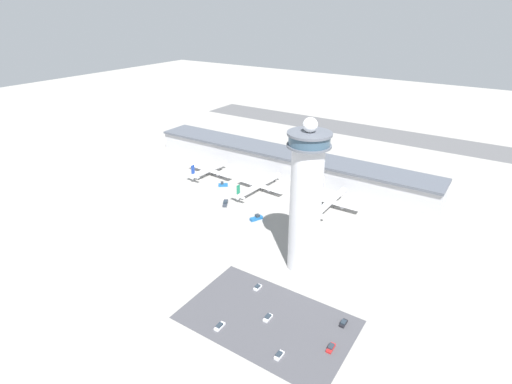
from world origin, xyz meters
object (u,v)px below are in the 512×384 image
airplane_gate_alpha (209,170)px  service_truck_catering (297,223)px  control_tower (306,200)px  airplane_gate_bravo (259,185)px  car_silver_sedan (268,318)px  car_black_suv (220,326)px  service_truck_fuel (225,203)px  car_green_van (258,287)px  airplane_gate_charlie (330,202)px  car_maroon_suv (343,323)px  service_truck_baggage (256,218)px  car_yellow_taxi (331,348)px  car_white_wagon (279,355)px  service_truck_water (223,185)px

airplane_gate_alpha → service_truck_catering: (83.79, -27.08, -3.15)m
control_tower → service_truck_catering: bearing=121.7°
airplane_gate_bravo → car_silver_sedan: bearing=-55.4°
car_black_suv → car_silver_sedan: size_ratio=1.06×
airplane_gate_alpha → service_truck_catering: airplane_gate_alpha is taller
airplane_gate_alpha → car_silver_sedan: (108.95, -97.33, -3.46)m
service_truck_catering → service_truck_fuel: 47.02m
control_tower → car_green_van: 42.10m
airplane_gate_bravo → service_truck_catering: (40.38, -24.60, -2.97)m
airplane_gate_charlie → car_maroon_suv: (43.00, -84.86, -3.58)m
car_black_suv → control_tower: bearing=81.4°
airplane_gate_charlie → service_truck_baggage: 45.79m
airplane_gate_bravo → service_truck_catering: bearing=-31.4°
airplane_gate_bravo → car_silver_sedan: 115.34m
control_tower → service_truck_catering: (-20.22, 32.72, -32.85)m
control_tower → service_truck_fuel: (-67.17, 30.16, -32.92)m
airplane_gate_bravo → service_truck_fuel: size_ratio=5.23×
control_tower → service_truck_baggage: 58.21m
airplane_gate_bravo → car_black_suv: size_ratio=9.18×
service_truck_baggage → car_yellow_taxi: (72.30, -62.70, -0.50)m
car_white_wagon → service_truck_water: bearing=135.3°
service_truck_fuel → car_green_van: service_truck_fuel is taller
airplane_gate_charlie → car_white_wagon: airplane_gate_charlie is taller
service_truck_water → airplane_gate_alpha: bearing=154.2°
service_truck_catering → car_yellow_taxi: 87.25m
car_green_van → car_yellow_taxi: size_ratio=0.85×
airplane_gate_charlie → service_truck_baggage: (-28.41, -35.78, -3.08)m
service_truck_water → car_green_van: size_ratio=1.57×
car_yellow_taxi → car_white_wagon: (-13.38, -12.81, 0.04)m
airplane_gate_bravo → airplane_gate_charlie: bearing=3.9°
control_tower → car_black_suv: (-7.73, -51.17, -33.22)m
service_truck_fuel → car_silver_sedan: service_truck_fuel is taller
airplane_gate_bravo → car_yellow_taxi: (91.63, -95.22, -3.32)m
airplane_gate_bravo → service_truck_baggage: size_ratio=5.75×
service_truck_catering → car_white_wagon: (37.87, -83.42, -0.31)m
airplane_gate_bravo → car_yellow_taxi: size_ratio=9.19×
airplane_gate_alpha → car_yellow_taxi: size_ratio=7.98×
car_maroon_suv → car_silver_sedan: 28.46m
car_maroon_suv → car_yellow_taxi: size_ratio=0.92×
airplane_gate_bravo → car_black_suv: airplane_gate_bravo is taller
car_yellow_taxi → car_white_wagon: car_white_wagon is taller
airplane_gate_alpha → car_maroon_suv: bearing=-32.1°
car_maroon_suv → car_yellow_taxi: 13.64m
service_truck_water → service_truck_fuel: bearing=-49.3°
airplane_gate_alpha → service_truck_fuel: (36.84, -29.64, -3.22)m
airplane_gate_alpha → car_white_wagon: size_ratio=8.94×
car_yellow_taxi → car_silver_sedan: (-26.08, 0.37, 0.04)m
airplane_gate_alpha → car_silver_sedan: size_ratio=8.48×
airplane_gate_charlie → car_green_van: size_ratio=9.50×
service_truck_baggage → airplane_gate_charlie: bearing=51.5°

